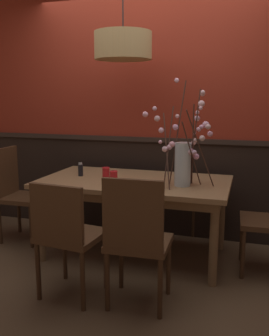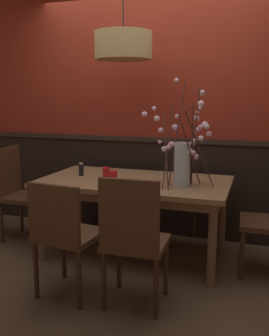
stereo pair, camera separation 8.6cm
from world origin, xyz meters
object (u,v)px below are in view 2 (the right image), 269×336
pendant_lamp (123,46)px  dining_table (135,188)px  chair_near_side_right (133,236)px  vase_with_blossoms (183,157)px  candle_holder_nearer_edge (114,175)px  chair_far_side_right (184,182)px  candle_holder_nearer_center (106,172)px  condiment_bottle (81,169)px  chair_far_side_left (140,181)px  chair_head_west_end (18,189)px  chair_near_side_left (64,232)px

pendant_lamp → dining_table: bearing=-25.8°
chair_near_side_right → vase_with_blossoms: 0.90m
candle_holder_nearer_edge → pendant_lamp: pendant_lamp is taller
chair_far_side_right → candle_holder_nearer_edge: chair_far_side_right is taller
dining_table → candle_holder_nearer_center: size_ratio=17.84×
candle_holder_nearer_edge → condiment_bottle: 0.39m
vase_with_blossoms → candle_holder_nearer_center: vase_with_blossoms is taller
chair_far_side_left → candle_holder_nearer_edge: chair_far_side_left is taller
vase_with_blossoms → candle_holder_nearer_center: (-0.76, 0.13, -0.20)m
chair_head_west_end → candle_holder_nearer_edge: (1.12, -0.10, 0.24)m
dining_table → chair_near_side_left: chair_near_side_left is taller
chair_far_side_right → condiment_bottle: chair_far_side_right is taller
dining_table → vase_with_blossoms: vase_with_blossoms is taller
chair_near_side_right → pendant_lamp: size_ratio=1.03×
chair_near_side_right → chair_near_side_left: (-0.52, -0.03, -0.02)m
chair_far_side_left → pendant_lamp: pendant_lamp is taller
chair_far_side_right → vase_with_blossoms: bearing=-79.7°
dining_table → candle_holder_nearer_center: candle_holder_nearer_center is taller
chair_near_side_right → pendant_lamp: pendant_lamp is taller
chair_near_side_right → pendant_lamp: bearing=113.9°
chair_head_west_end → chair_far_side_right: (1.58, 0.89, 0.00)m
dining_table → chair_near_side_right: 0.93m
chair_head_west_end → chair_near_side_left: (1.06, -0.91, -0.02)m
chair_near_side_left → pendant_lamp: (0.11, 0.96, 1.42)m
dining_table → chair_near_side_left: size_ratio=1.93×
chair_near_side_right → chair_far_side_left: bearing=106.4°
chair_far_side_left → vase_with_blossoms: (0.70, -0.98, 0.47)m
chair_far_side_right → condiment_bottle: bearing=-132.9°
vase_with_blossoms → condiment_bottle: 1.04m
chair_head_west_end → candle_holder_nearer_edge: 1.15m
chair_far_side_right → vase_with_blossoms: (0.18, -1.01, 0.45)m
chair_head_west_end → chair_far_side_right: bearing=29.2°
dining_table → candle_holder_nearer_center: bearing=176.4°
chair_far_side_right → candle_holder_nearer_center: (-0.58, -0.88, 0.25)m
chair_far_side_left → chair_far_side_right: bearing=2.7°
chair_far_side_left → chair_near_side_right: (0.52, -1.75, 0.02)m
chair_far_side_left → chair_head_west_end: (-1.07, -0.86, 0.02)m
chair_head_west_end → pendant_lamp: bearing=2.2°
dining_table → candle_holder_nearer_edge: size_ratio=19.46×
dining_table → chair_far_side_right: size_ratio=1.78×
candle_holder_nearer_center → dining_table: bearing=-3.6°
chair_head_west_end → chair_near_side_right: bearing=-29.3°
chair_head_west_end → candle_holder_nearer_center: chair_head_west_end is taller
condiment_bottle → chair_far_side_left: bearing=70.0°
chair_near_side_left → dining_table: bearing=75.3°
chair_head_west_end → condiment_bottle: bearing=-1.0°
chair_near_side_left → vase_with_blossoms: 1.16m
vase_with_blossoms → candle_holder_nearer_center: size_ratio=9.39×
chair_head_west_end → chair_far_side_right: same height
chair_far_side_right → dining_table: bearing=-107.7°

